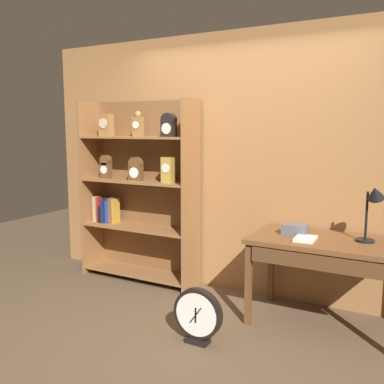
# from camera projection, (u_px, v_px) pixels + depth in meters

# --- Properties ---
(ground_plane) EXTENTS (10.00, 10.00, 0.00)m
(ground_plane) POSITION_uv_depth(u_px,v_px,m) (179.00, 348.00, 3.29)
(ground_plane) COLOR brown
(back_wood_panel) EXTENTS (4.80, 0.05, 2.60)m
(back_wood_panel) POSITION_uv_depth(u_px,v_px,m) (248.00, 165.00, 4.28)
(back_wood_panel) COLOR #9E6B3D
(back_wood_panel) RESTS_ON ground
(bookshelf) EXTENTS (1.34, 0.37, 1.95)m
(bookshelf) POSITION_uv_depth(u_px,v_px,m) (138.00, 190.00, 4.71)
(bookshelf) COLOR brown
(bookshelf) RESTS_ON ground
(workbench) EXTENTS (1.23, 0.70, 0.75)m
(workbench) POSITION_uv_depth(u_px,v_px,m) (325.00, 250.00, 3.56)
(workbench) COLOR brown
(workbench) RESTS_ON ground
(desk_lamp) EXTENTS (0.21, 0.21, 0.49)m
(desk_lamp) POSITION_uv_depth(u_px,v_px,m) (373.00, 204.00, 3.39)
(desk_lamp) COLOR black
(desk_lamp) RESTS_ON workbench
(toolbox_small) EXTENTS (0.21, 0.12, 0.09)m
(toolbox_small) POSITION_uv_depth(u_px,v_px,m) (295.00, 230.00, 3.70)
(toolbox_small) COLOR #595960
(toolbox_small) RESTS_ON workbench
(open_repair_manual) EXTENTS (0.17, 0.23, 0.02)m
(open_repair_manual) POSITION_uv_depth(u_px,v_px,m) (305.00, 239.00, 3.53)
(open_repair_manual) COLOR silver
(open_repair_manual) RESTS_ON workbench
(round_clock_large) EXTENTS (0.40, 0.11, 0.44)m
(round_clock_large) POSITION_uv_depth(u_px,v_px,m) (198.00, 315.00, 3.33)
(round_clock_large) COLOR black
(round_clock_large) RESTS_ON ground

